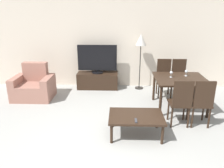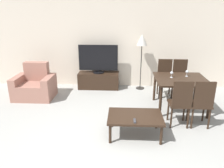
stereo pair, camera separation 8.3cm
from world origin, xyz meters
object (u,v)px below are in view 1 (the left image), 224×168
at_px(tv_stand, 98,80).
at_px(dining_chair_far_left, 164,76).
at_px(tv, 97,59).
at_px(wine_glass_left, 171,73).
at_px(dining_chair_far, 179,76).
at_px(armchair, 34,87).
at_px(remote_primary, 136,121).
at_px(dining_table, 180,82).
at_px(dining_chair_near, 181,101).
at_px(floor_lamp, 141,43).
at_px(wine_glass_center, 186,72).
at_px(coffee_table, 136,118).
at_px(dining_chair_near_right, 201,101).

xyz_separation_m(tv_stand, dining_chair_far_left, (1.83, -0.48, 0.30)).
height_order(tv, wine_glass_left, tv).
bearing_deg(dining_chair_far, armchair, -175.07).
height_order(armchair, tv_stand, armchair).
height_order(dining_chair_far, remote_primary, dining_chair_far).
bearing_deg(armchair, dining_table, -8.06).
height_order(tv_stand, dining_chair_near, dining_chair_near).
bearing_deg(wine_glass_left, dining_chair_far, 62.54).
relative_size(armchair, floor_lamp, 0.62).
xyz_separation_m(armchair, dining_chair_far, (3.83, 0.33, 0.23)).
bearing_deg(wine_glass_center, coffee_table, -131.84).
bearing_deg(dining_chair_near, dining_chair_near_right, 0.00).
relative_size(dining_chair_near_right, wine_glass_center, 6.69).
relative_size(dining_chair_far_left, wine_glass_left, 6.69).
xyz_separation_m(dining_chair_far_left, floor_lamp, (-0.61, 0.49, 0.81)).
height_order(tv_stand, dining_table, dining_table).
bearing_deg(coffee_table, remote_primary, -95.36).
xyz_separation_m(coffee_table, dining_chair_far_left, (0.88, 2.06, 0.18)).
bearing_deg(wine_glass_left, tv, 145.38).
height_order(dining_chair_near, dining_chair_far, same).
bearing_deg(dining_chair_near, dining_table, 76.71).
distance_m(tv_stand, tv, 0.65).
relative_size(tv_stand, dining_chair_far_left, 1.21).
relative_size(dining_chair_near, floor_lamp, 0.61).
distance_m(dining_chair_far_left, wine_glass_center, 0.82).
height_order(coffee_table, dining_chair_far_left, dining_chair_far_left).
bearing_deg(remote_primary, dining_chair_far, 60.21).
height_order(dining_chair_far_left, wine_glass_left, dining_chair_far_left).
bearing_deg(dining_table, dining_chair_far, 76.71).
distance_m(dining_chair_near_right, dining_chair_far_left, 1.74).
height_order(dining_table, wine_glass_center, wine_glass_center).
bearing_deg(dining_chair_near, wine_glass_center, 70.26).
relative_size(dining_chair_near, remote_primary, 6.52).
distance_m(armchair, dining_chair_far_left, 3.45).
xyz_separation_m(dining_chair_near_right, wine_glass_left, (-0.41, 0.91, 0.30)).
bearing_deg(tv_stand, wine_glass_center, -27.50).
distance_m(armchair, coffee_table, 3.08).
bearing_deg(dining_table, wine_glass_left, 162.75).
bearing_deg(floor_lamp, dining_chair_near_right, -65.26).
height_order(coffee_table, dining_chair_near_right, dining_chair_near_right).
distance_m(coffee_table, floor_lamp, 2.75).
bearing_deg(dining_chair_far, wine_glass_center, -92.67).
bearing_deg(dining_chair_near, dining_chair_far_left, 90.00).
bearing_deg(dining_chair_far_left, dining_chair_near_right, -76.71).
bearing_deg(tv_stand, dining_chair_near, -49.85).
bearing_deg(armchair, dining_chair_near_right, -19.54).
height_order(dining_table, dining_chair_near_right, dining_chair_near_right).
distance_m(dining_chair_near_right, wine_glass_left, 1.04).
relative_size(dining_chair_near, dining_chair_far_left, 1.00).
bearing_deg(tv_stand, tv, -90.00).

